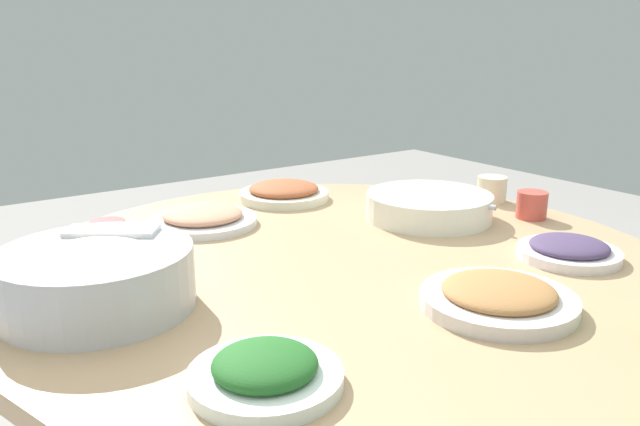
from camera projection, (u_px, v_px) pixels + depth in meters
The scene contains 11 objects.
round_dining_table at pixel (344, 330), 1.25m from camera, with size 1.28×1.28×0.77m.
rice_bowl at pixel (97, 277), 0.99m from camera, with size 0.30×0.30×0.11m.
soup_bowl at pixel (429, 207), 1.48m from camera, with size 0.29×0.31×0.06m.
dish_tofu_braise at pixel (498, 297), 0.99m from camera, with size 0.25×0.25×0.05m.
dish_shrimp at pixel (203, 218), 1.43m from camera, with size 0.24×0.24×0.04m.
dish_eggplant at pixel (569, 250), 1.22m from camera, with size 0.19×0.19×0.04m.
dish_greens at pixel (265, 371), 0.78m from camera, with size 0.19×0.19×0.05m.
dish_stirfry at pixel (284, 192), 1.65m from camera, with size 0.23×0.23×0.05m.
tea_cup_near at pixel (532, 205), 1.48m from camera, with size 0.07×0.07×0.06m, color #C84C41.
tea_cup_far at pixel (108, 233), 1.29m from camera, with size 0.07×0.07×0.05m, color #BD4546.
tea_cup_side at pixel (492, 189), 1.63m from camera, with size 0.07×0.07×0.06m, color beige.
Camera 1 is at (0.70, 0.91, 1.19)m, focal length 35.54 mm.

